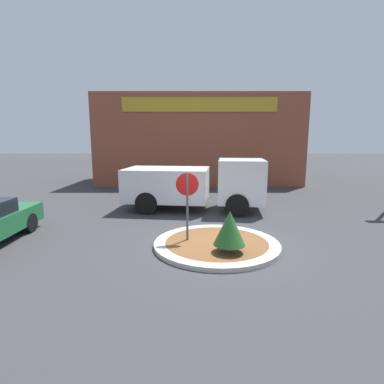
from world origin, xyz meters
The scene contains 6 objects.
ground_plane centered at (0.00, 0.00, 0.00)m, with size 120.00×120.00×0.00m, color #38383A.
traffic_island centered at (0.00, 0.00, 0.06)m, with size 3.66×3.66×0.13m.
stop_sign centered at (-0.85, 0.20, 1.48)m, with size 0.66×0.07×2.15m.
island_shrub centered at (0.27, -0.81, 0.79)m, with size 0.84×0.84×1.12m.
utility_truck centered at (-0.54, 4.69, 1.18)m, with size 6.24×3.02×2.24m.
storefront_building centered at (-0.24, 14.10, 3.04)m, with size 13.95×6.07×6.07m.
Camera 1 is at (-0.72, -8.35, 3.07)m, focal length 28.00 mm.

